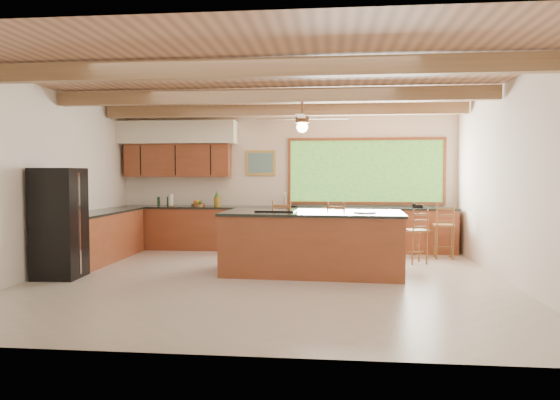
# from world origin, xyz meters

# --- Properties ---
(ground) EXTENTS (7.20, 7.20, 0.00)m
(ground) POSITION_xyz_m (0.00, 0.00, 0.00)
(ground) COLOR #BCAC9C
(ground) RESTS_ON ground
(room_shell) EXTENTS (7.27, 6.54, 3.02)m
(room_shell) POSITION_xyz_m (-0.17, 0.65, 2.21)
(room_shell) COLOR silver
(room_shell) RESTS_ON ground
(counter_run) EXTENTS (7.12, 3.10, 1.27)m
(counter_run) POSITION_xyz_m (-0.82, 2.52, 0.46)
(counter_run) COLOR brown
(counter_run) RESTS_ON ground
(island) EXTENTS (2.94, 1.50, 1.02)m
(island) POSITION_xyz_m (0.67, 0.55, 0.50)
(island) COLOR brown
(island) RESTS_ON ground
(refrigerator) EXTENTS (0.69, 0.67, 1.70)m
(refrigerator) POSITION_xyz_m (-3.22, -0.23, 0.85)
(refrigerator) COLOR black
(refrigerator) RESTS_ON ground
(bar_stool_a) EXTENTS (0.46, 0.46, 1.13)m
(bar_stool_a) POSITION_xyz_m (0.10, 1.61, 0.67)
(bar_stool_a) COLOR brown
(bar_stool_a) RESTS_ON ground
(bar_stool_b) EXTENTS (0.52, 0.52, 1.11)m
(bar_stool_b) POSITION_xyz_m (1.12, 1.54, 0.66)
(bar_stool_b) COLOR brown
(bar_stool_b) RESTS_ON ground
(bar_stool_c) EXTENTS (0.41, 0.41, 1.05)m
(bar_stool_c) POSITION_xyz_m (3.11, 2.14, 0.62)
(bar_stool_c) COLOR brown
(bar_stool_c) RESTS_ON ground
(bar_stool_d) EXTENTS (0.45, 0.45, 0.99)m
(bar_stool_d) POSITION_xyz_m (2.49, 1.55, 0.58)
(bar_stool_d) COLOR brown
(bar_stool_d) RESTS_ON ground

